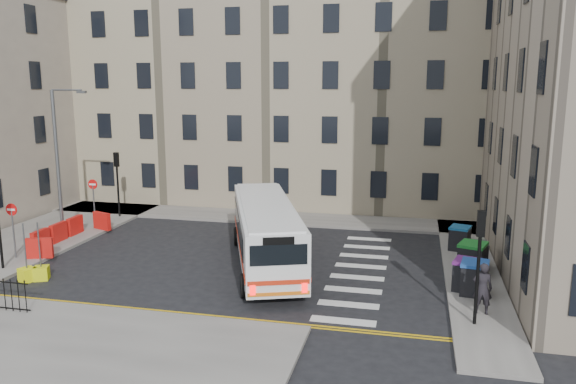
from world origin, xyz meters
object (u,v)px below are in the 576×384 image
at_px(streetlamp, 57,160).
at_px(wheelie_bin_b, 467,275).
at_px(wheelie_bin_a, 474,278).
at_px(pedestrian, 482,288).
at_px(wheelie_bin_d, 477,254).
at_px(bollard_yellow, 27,275).
at_px(wheelie_bin_c, 472,258).
at_px(wheelie_bin_e, 460,238).
at_px(bollard_chevron, 42,273).
at_px(bus, 266,231).

xyz_separation_m(streetlamp, wheelie_bin_b, (21.56, -4.08, -3.55)).
bearing_deg(wheelie_bin_a, wheelie_bin_b, 132.61).
relative_size(wheelie_bin_b, pedestrian, 0.71).
xyz_separation_m(wheelie_bin_d, bollard_yellow, (-19.28, -6.04, -0.44)).
distance_m(wheelie_bin_c, pedestrian, 4.60).
distance_m(wheelie_bin_a, wheelie_bin_b, 0.49).
relative_size(wheelie_bin_e, bollard_chevron, 2.21).
xyz_separation_m(wheelie_bin_a, wheelie_bin_e, (-0.14, 6.25, -0.06)).
distance_m(streetlamp, bus, 13.12).
bearing_deg(wheelie_bin_d, wheelie_bin_c, -106.57).
bearing_deg(wheelie_bin_d, wheelie_bin_e, 102.48).
bearing_deg(bus, streetlamp, 148.35).
bearing_deg(wheelie_bin_a, streetlamp, 177.60).
xyz_separation_m(pedestrian, bollard_yellow, (-18.92, -0.41, -0.82)).
xyz_separation_m(wheelie_bin_a, bollard_yellow, (-18.83, -2.43, -0.52)).
bearing_deg(bollard_yellow, wheelie_bin_c, 14.78).
bearing_deg(pedestrian, wheelie_bin_d, -92.49).
relative_size(bus, bollard_chevron, 18.41).
distance_m(wheelie_bin_e, bollard_yellow, 20.61).
bearing_deg(bollard_yellow, pedestrian, 1.25).
height_order(wheelie_bin_b, bollard_yellow, wheelie_bin_b).
bearing_deg(pedestrian, bus, -21.93).
distance_m(streetlamp, wheelie_bin_b, 22.23).
relative_size(wheelie_bin_e, bollard_yellow, 2.21).
bearing_deg(pedestrian, wheelie_bin_c, -89.52).
relative_size(bus, wheelie_bin_d, 9.42).
bearing_deg(bollard_chevron, wheelie_bin_d, 16.96).
relative_size(wheelie_bin_e, pedestrian, 0.68).
relative_size(wheelie_bin_b, wheelie_bin_c, 0.89).
relative_size(wheelie_bin_b, bollard_chevron, 2.29).
distance_m(wheelie_bin_b, bollard_chevron, 18.26).
distance_m(wheelie_bin_b, pedestrian, 2.47).
bearing_deg(pedestrian, wheelie_bin_b, -80.55).
bearing_deg(streetlamp, wheelie_bin_b, -10.70).
xyz_separation_m(streetlamp, bollard_yellow, (3.00, -6.91, -4.04)).
bearing_deg(bus, bollard_yellow, -175.79).
height_order(streetlamp, bollard_yellow, streetlamp).
bearing_deg(wheelie_bin_d, wheelie_bin_b, -102.66).
xyz_separation_m(wheelie_bin_b, wheelie_bin_d, (0.71, 3.20, -0.05)).
xyz_separation_m(wheelie_bin_b, pedestrian, (0.35, -2.42, 0.33)).
distance_m(wheelie_bin_e, bollard_chevron, 20.04).
bearing_deg(wheelie_bin_c, wheelie_bin_b, -81.96).
xyz_separation_m(wheelie_bin_d, wheelie_bin_e, (-0.59, 2.64, 0.02)).
height_order(bus, bollard_chevron, bus).
bearing_deg(bus, wheelie_bin_e, 4.95).
bearing_deg(wheelie_bin_c, streetlamp, -166.26).
xyz_separation_m(wheelie_bin_e, bollard_chevron, (-18.20, -8.37, -0.46)).
height_order(wheelie_bin_a, bollard_yellow, wheelie_bin_a).
distance_m(wheelie_bin_c, wheelie_bin_d, 1.08).
bearing_deg(bus, wheelie_bin_a, -32.31).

